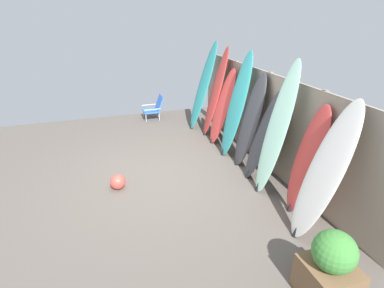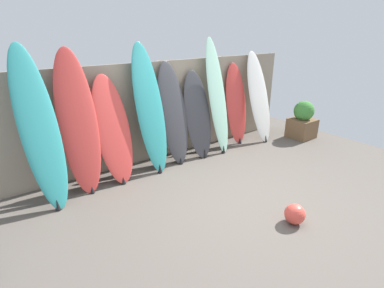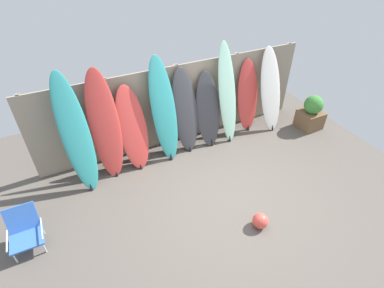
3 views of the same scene
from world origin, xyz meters
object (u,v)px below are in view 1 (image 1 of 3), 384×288
Objects in this scene: planter_box at (330,269)px; surfboard_teal_0 at (203,87)px; surfboard_seafoam_6 at (277,131)px; surfboard_charcoal_4 at (250,121)px; beach_chair at (155,107)px; surfboard_red_7 at (307,161)px; beach_ball at (118,182)px; surfboard_red_2 at (222,107)px; surfboard_charcoal_5 at (262,137)px; surfboard_white_8 at (324,173)px; surfboard_red_1 at (215,93)px; surfboard_teal_3 at (236,106)px.

surfboard_teal_0 is at bearing 174.81° from planter_box.
surfboard_seafoam_6 is (3.18, 0.10, -0.00)m from surfboard_teal_0.
surfboard_charcoal_4 is 2.80× the size of beach_chair.
surfboard_red_7 is at bearing 3.43° from surfboard_teal_0.
surfboard_seafoam_6 is 8.36× the size of beach_ball.
surfboard_red_7 is (3.83, 0.23, -0.25)m from surfboard_teal_0.
surfboard_red_2 is 1.05× the size of surfboard_charcoal_5.
surfboard_white_8 reaches higher than surfboard_red_7.
surfboard_charcoal_5 is at bearing 0.43° from surfboard_red_1.
surfboard_red_1 is 0.98× the size of surfboard_teal_3.
surfboard_red_1 is at bearing 176.58° from surfboard_red_2.
surfboard_teal_0 is at bearing -176.57° from surfboard_red_7.
surfboard_seafoam_6 reaches higher than surfboard_red_2.
surfboard_red_1 is at bearing -178.04° from surfboard_red_7.
surfboard_charcoal_4 reaches higher than surfboard_red_7.
beach_chair is at bearing -136.31° from surfboard_teal_0.
beach_ball is at bearing -98.14° from surfboard_charcoal_5.
surfboard_seafoam_6 is 3.38× the size of beach_chair.
planter_box is (4.71, -0.59, -0.66)m from surfboard_red_1.
surfboard_red_7 is at bearing 61.04° from beach_ball.
surfboard_red_1 is at bearing -178.60° from surfboard_charcoal_4.
surfboard_red_1 reaches higher than beach_chair.
surfboard_charcoal_5 is (1.70, 0.05, -0.05)m from surfboard_red_2.
beach_ball is at bearing -146.16° from planter_box.
planter_box is at bearing 33.84° from beach_ball.
surfboard_teal_3 is 1.47m from surfboard_seafoam_6.
surfboard_charcoal_5 is at bearing 1.94° from surfboard_teal_3.
planter_box is at bearing -15.59° from surfboard_seafoam_6.
surfboard_charcoal_4 reaches higher than surfboard_charcoal_5.
surfboard_red_1 is 3.25m from beach_ball.
surfboard_red_7 is (2.12, 0.13, -0.23)m from surfboard_teal_3.
surfboard_red_1 is at bearing 126.21° from beach_ball.
surfboard_teal_0 is at bearing -177.21° from surfboard_charcoal_5.
surfboard_teal_0 is 1.02× the size of surfboard_teal_3.
beach_chair is 2.47× the size of beach_ball.
surfboard_charcoal_5 is (2.74, 0.13, -0.29)m from surfboard_teal_0.
beach_ball is (2.38, -2.40, -0.95)m from surfboard_teal_0.
surfboard_red_7 is 0.55m from surfboard_white_8.
surfboard_white_8 is (1.61, -0.06, 0.14)m from surfboard_charcoal_5.
surfboard_red_1 is 1.30× the size of surfboard_charcoal_5.
surfboard_teal_3 is 1.13× the size of surfboard_white_8.
surfboard_teal_3 is 2.64m from surfboard_white_8.
surfboard_red_1 reaches higher than beach_ball.
surfboard_charcoal_4 is 1.00m from surfboard_seafoam_6.
surfboard_white_8 is 5.60m from beach_chair.
surfboard_teal_0 is 0.55m from surfboard_red_1.
surfboard_red_2 is 2.48m from beach_chair.
surfboard_teal_0 is at bearing -175.20° from surfboard_red_2.
surfboard_white_8 reaches higher than beach_ball.
surfboard_teal_3 reaches higher than surfboard_white_8.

